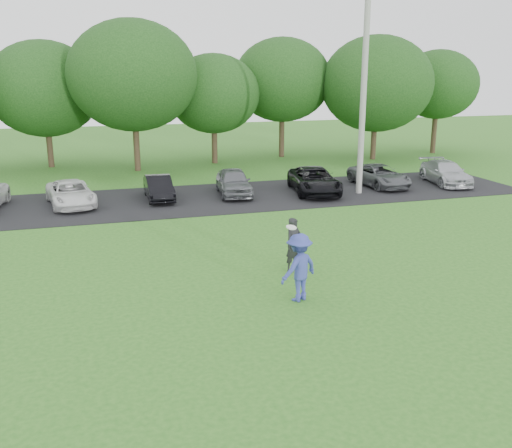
% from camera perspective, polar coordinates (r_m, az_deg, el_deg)
% --- Properties ---
extents(ground, '(100.00, 100.00, 0.00)m').
position_cam_1_polar(ground, '(14.72, 3.90, -8.37)').
color(ground, '#2B691E').
rests_on(ground, ground).
extents(parking_lot, '(32.00, 6.50, 0.03)m').
position_cam_1_polar(parking_lot, '(26.71, -5.79, 2.52)').
color(parking_lot, black).
rests_on(parking_lot, ground).
extents(utility_pole, '(0.28, 0.28, 9.78)m').
position_cam_1_polar(utility_pole, '(27.65, 10.71, 12.98)').
color(utility_pole, '#9D9C98').
rests_on(utility_pole, ground).
extents(frisbee_player, '(1.35, 1.11, 2.03)m').
position_cam_1_polar(frisbee_player, '(14.88, 4.32, -4.34)').
color(frisbee_player, '#37419D').
rests_on(frisbee_player, ground).
extents(camera_bystander, '(0.71, 0.60, 1.65)m').
position_cam_1_polar(camera_bystander, '(16.98, 3.81, -2.11)').
color(camera_bystander, black).
rests_on(camera_bystander, ground).
extents(parked_cars, '(28.15, 5.17, 1.25)m').
position_cam_1_polar(parked_cars, '(26.87, -3.70, 3.93)').
color(parked_cars, white).
rests_on(parked_cars, parking_lot).
extents(tree_row, '(42.39, 9.85, 8.64)m').
position_cam_1_polar(tree_row, '(35.93, -6.58, 13.66)').
color(tree_row, '#38281C').
rests_on(tree_row, ground).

